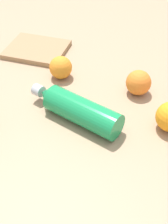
% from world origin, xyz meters
% --- Properties ---
extents(ground_plane, '(2.40, 2.40, 0.00)m').
position_xyz_m(ground_plane, '(0.00, 0.00, 0.00)').
color(ground_plane, '#9E7F60').
extents(water_bottle, '(0.29, 0.20, 0.08)m').
position_xyz_m(water_bottle, '(0.02, -0.05, 0.04)').
color(water_bottle, '#198C4C').
rests_on(water_bottle, ground_plane).
extents(orange_0, '(0.08, 0.08, 0.08)m').
position_xyz_m(orange_0, '(0.10, -0.25, 0.04)').
color(orange_0, orange).
rests_on(orange_0, ground_plane).
extents(orange_1, '(0.08, 0.08, 0.08)m').
position_xyz_m(orange_1, '(-0.15, -0.19, 0.04)').
color(orange_1, orange).
rests_on(orange_1, ground_plane).
extents(cutting_board, '(0.24, 0.21, 0.02)m').
position_xyz_m(cutting_board, '(0.22, -0.40, 0.01)').
color(cutting_board, '#99724C').
rests_on(cutting_board, ground_plane).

